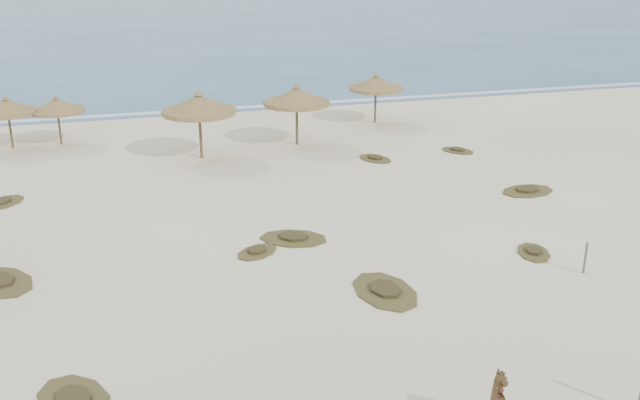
{
  "coord_description": "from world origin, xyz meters",
  "views": [
    {
      "loc": [
        -4.08,
        -16.39,
        9.57
      ],
      "look_at": [
        2.0,
        5.0,
        1.47
      ],
      "focal_mm": 40.0,
      "sensor_mm": 36.0,
      "label": 1
    }
  ],
  "objects": [
    {
      "name": "ground",
      "position": [
        0.0,
        0.0,
        0.0
      ],
      "size": [
        160.0,
        160.0,
        0.0
      ],
      "primitive_type": "plane",
      "color": "#F7ECCB",
      "rests_on": "ground"
    },
    {
      "name": "ocean",
      "position": [
        0.0,
        75.0,
        0.0
      ],
      "size": [
        200.0,
        100.0,
        0.01
      ],
      "primitive_type": "cube",
      "color": "#275877",
      "rests_on": "ground"
    },
    {
      "name": "foam_line",
      "position": [
        0.0,
        26.0,
        0.0
      ],
      "size": [
        70.0,
        0.6,
        0.01
      ],
      "primitive_type": "cube",
      "color": "silver",
      "rests_on": "ground"
    },
    {
      "name": "palapa_1",
      "position": [
        -7.11,
        20.29,
        1.93
      ],
      "size": [
        2.92,
        2.92,
        2.49
      ],
      "rotation": [
        0.0,
        0.0,
        0.1
      ],
      "color": "brown",
      "rests_on": "ground"
    },
    {
      "name": "palapa_2",
      "position": [
        -9.36,
        20.19,
        2.03
      ],
      "size": [
        3.19,
        3.19,
        2.62
      ],
      "rotation": [
        0.0,
        0.0,
        -0.15
      ],
      "color": "brown",
      "rests_on": "ground"
    },
    {
      "name": "palapa_3",
      "position": [
        -0.64,
        15.99,
        2.49
      ],
      "size": [
        4.08,
        4.08,
        3.21
      ],
      "rotation": [
        0.0,
        0.0,
        0.21
      ],
      "color": "brown",
      "rests_on": "ground"
    },
    {
      "name": "palapa_4",
      "position": [
        4.23,
        17.03,
        2.38
      ],
      "size": [
        4.32,
        4.32,
        3.07
      ],
      "rotation": [
        0.0,
        0.0,
        -0.41
      ],
      "color": "brown",
      "rests_on": "ground"
    },
    {
      "name": "palapa_5",
      "position": [
        9.54,
        20.26,
        2.18
      ],
      "size": [
        3.47,
        3.47,
        2.81
      ],
      "rotation": [
        0.0,
        0.0,
        -0.17
      ],
      "color": "brown",
      "rests_on": "ground"
    },
    {
      "name": "fence_post_far",
      "position": [
        9.08,
        0.38,
        0.5
      ],
      "size": [
        0.09,
        0.09,
        1.01
      ],
      "primitive_type": "cylinder",
      "rotation": [
        0.0,
        0.0,
        0.25
      ],
      "color": "#655D4C",
      "rests_on": "ground"
    },
    {
      "name": "scrub_2",
      "position": [
        -0.25,
        4.58,
        0.05
      ],
      "size": [
        1.84,
        1.71,
        0.16
      ],
      "rotation": [
        0.0,
        0.0,
        0.62
      ],
      "color": "brown",
      "rests_on": "ground"
    },
    {
      "name": "scrub_3",
      "position": [
        1.16,
        5.36,
        0.05
      ],
      "size": [
        2.74,
        2.34,
        0.16
      ],
      "rotation": [
        0.0,
        0.0,
        2.72
      ],
      "color": "brown",
      "rests_on": "ground"
    },
    {
      "name": "scrub_4",
      "position": [
        8.4,
        2.08,
        0.05
      ],
      "size": [
        1.49,
        1.82,
        0.16
      ],
      "rotation": [
        0.0,
        0.0,
        1.23
      ],
      "color": "brown",
      "rests_on": "ground"
    },
    {
      "name": "scrub_5",
      "position": [
        11.46,
        7.51,
        0.05
      ],
      "size": [
        2.47,
        1.8,
        0.16
      ],
      "rotation": [
        0.0,
        0.0,
        0.15
      ],
      "color": "brown",
      "rests_on": "ground"
    },
    {
      "name": "scrub_6",
      "position": [
        -8.87,
        11.85,
        0.05
      ],
      "size": [
        2.21,
        2.29,
        0.16
      ],
      "rotation": [
        0.0,
        0.0,
        0.87
      ],
      "color": "brown",
      "rests_on": "ground"
    },
    {
      "name": "scrub_7",
      "position": [
        7.09,
        13.5,
        0.05
      ],
      "size": [
        1.8,
        2.1,
        0.16
      ],
      "rotation": [
        0.0,
        0.0,
        2.01
      ],
      "color": "brown",
      "rests_on": "ground"
    },
    {
      "name": "scrub_9",
      "position": [
        2.78,
        0.86,
        0.05
      ],
      "size": [
        1.96,
        2.77,
        0.16
      ],
      "rotation": [
        0.0,
        0.0,
        1.68
      ],
      "color": "brown",
      "rests_on": "ground"
    },
    {
      "name": "scrub_10",
      "position": [
        11.39,
        13.68,
        0.05
      ],
      "size": [
        1.82,
        1.95,
        0.16
      ],
      "rotation": [
        0.0,
        0.0,
        2.19
      ],
      "color": "brown",
      "rests_on": "ground"
    },
    {
      "name": "scrub_11",
      "position": [
        -5.69,
        -2.16,
        0.05
      ],
      "size": [
        2.25,
        2.63,
        0.16
      ],
      "rotation": [
        0.0,
        0.0,
        2.0
      ],
      "color": "brown",
      "rests_on": "ground"
    }
  ]
}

